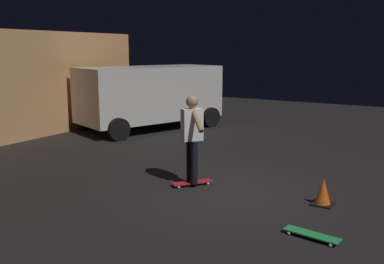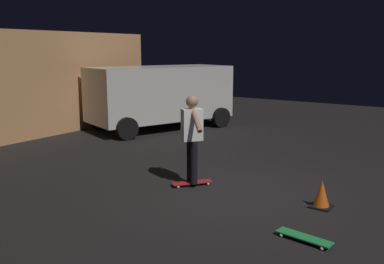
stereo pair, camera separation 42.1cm
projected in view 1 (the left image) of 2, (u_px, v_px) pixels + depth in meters
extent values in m
plane|color=black|center=(231.00, 192.00, 7.78)|extent=(28.00, 28.00, 0.00)
cube|color=silver|center=(150.00, 93.00, 13.74)|extent=(4.97, 3.37, 1.70)
cube|color=black|center=(204.00, 79.00, 15.08)|extent=(0.66, 1.66, 0.64)
cylinder|color=black|center=(176.00, 111.00, 15.74)|extent=(0.70, 0.43, 0.66)
cylinder|color=black|center=(211.00, 117.00, 14.22)|extent=(0.70, 0.43, 0.66)
cylinder|color=black|center=(88.00, 120.00, 13.59)|extent=(0.70, 0.43, 0.66)
cylinder|color=black|center=(119.00, 129.00, 12.07)|extent=(0.70, 0.43, 0.66)
cube|color=#AD1E23|center=(192.00, 182.00, 8.14)|extent=(0.74, 0.64, 0.02)
sphere|color=silver|center=(205.00, 181.00, 8.33)|extent=(0.05, 0.05, 0.05)
sphere|color=silver|center=(208.00, 184.00, 8.17)|extent=(0.05, 0.05, 0.05)
sphere|color=silver|center=(176.00, 185.00, 8.12)|extent=(0.05, 0.05, 0.05)
sphere|color=silver|center=(179.00, 187.00, 7.96)|extent=(0.05, 0.05, 0.05)
cube|color=green|center=(312.00, 234.00, 5.85)|extent=(0.30, 0.80, 0.02)
sphere|color=silver|center=(289.00, 233.00, 5.98)|extent=(0.05, 0.05, 0.05)
sphere|color=silver|center=(294.00, 229.00, 6.11)|extent=(0.05, 0.05, 0.05)
sphere|color=silver|center=(330.00, 245.00, 5.61)|extent=(0.05, 0.05, 0.05)
sphere|color=silver|center=(335.00, 241.00, 5.74)|extent=(0.05, 0.05, 0.05)
cylinder|color=black|center=(190.00, 160.00, 8.16)|extent=(0.14, 0.14, 0.82)
cylinder|color=black|center=(194.00, 163.00, 7.96)|extent=(0.14, 0.14, 0.82)
cube|color=white|center=(192.00, 125.00, 7.92)|extent=(0.43, 0.41, 0.60)
sphere|color=#936B4C|center=(192.00, 102.00, 7.84)|extent=(0.23, 0.23, 0.23)
cylinder|color=#936B4C|center=(188.00, 115.00, 8.09)|extent=(0.40, 0.48, 0.46)
cylinder|color=#936B4C|center=(196.00, 119.00, 7.69)|extent=(0.40, 0.48, 0.46)
cube|color=black|center=(322.00, 204.00, 7.14)|extent=(0.34, 0.34, 0.03)
cone|color=#EA5914|center=(323.00, 192.00, 7.09)|extent=(0.28, 0.28, 0.46)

